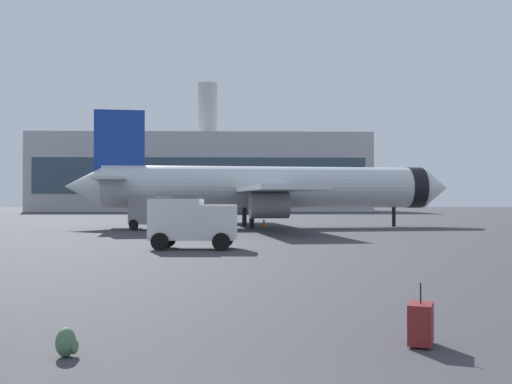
# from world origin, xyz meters

# --- Properties ---
(airplane_at_gate) EXTENTS (35.76, 32.35, 10.50)m
(airplane_at_gate) POSITION_xyz_m (2.68, 49.80, 3.66)
(airplane_at_gate) COLOR silver
(airplane_at_gate) RESTS_ON ground
(service_truck) EXTENTS (5.19, 4.57, 2.90)m
(service_truck) POSITION_xyz_m (-6.64, 44.77, 1.61)
(service_truck) COLOR gray
(service_truck) RESTS_ON ground
(cargo_van) EXTENTS (4.52, 2.56, 2.60)m
(cargo_van) POSITION_xyz_m (-2.25, 25.77, 1.45)
(cargo_van) COLOR white
(cargo_van) RESTS_ON ground
(safety_cone_near) EXTENTS (0.44, 0.44, 0.70)m
(safety_cone_near) POSITION_xyz_m (-1.23, 30.11, 0.34)
(safety_cone_near) COLOR #F2590C
(safety_cone_near) RESTS_ON ground
(safety_cone_mid) EXTENTS (0.44, 0.44, 0.76)m
(safety_cone_mid) POSITION_xyz_m (2.52, 52.97, 0.37)
(safety_cone_mid) COLOR #F2590C
(safety_cone_mid) RESTS_ON ground
(rolling_suitcase) EXTENTS (0.61, 0.74, 1.10)m
(rolling_suitcase) POSITION_xyz_m (3.41, 5.11, 0.39)
(rolling_suitcase) COLOR maroon
(rolling_suitcase) RESTS_ON ground
(traveller_backpack) EXTENTS (0.36, 0.40, 0.48)m
(traveller_backpack) POSITION_xyz_m (-2.56, 4.52, 0.23)
(traveller_backpack) COLOR #476B4C
(traveller_backpack) RESTS_ON ground
(terminal_building) EXTENTS (73.09, 20.99, 28.82)m
(terminal_building) POSITION_xyz_m (-8.28, 130.45, 8.54)
(terminal_building) COLOR #B2B2B7
(terminal_building) RESTS_ON ground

